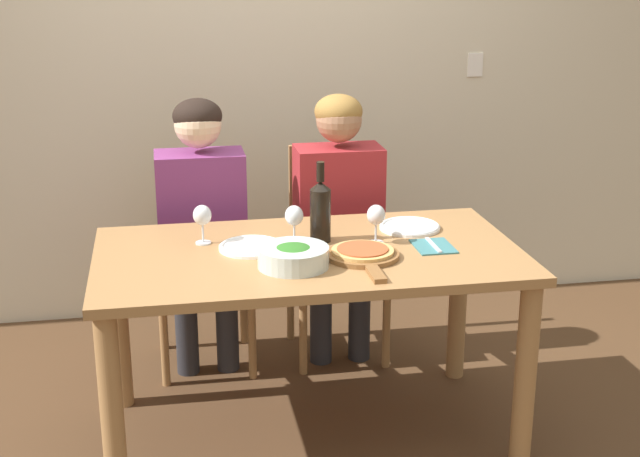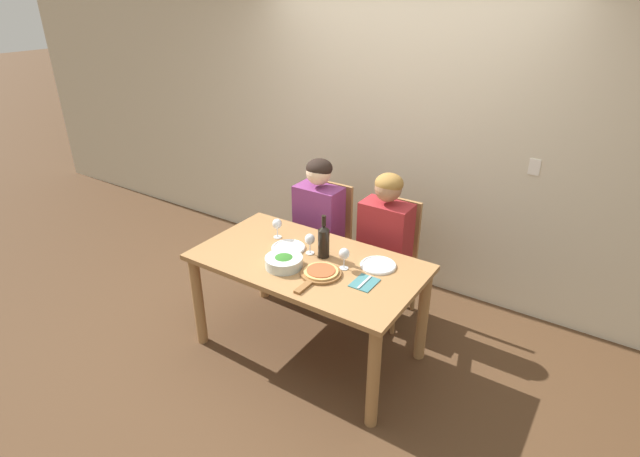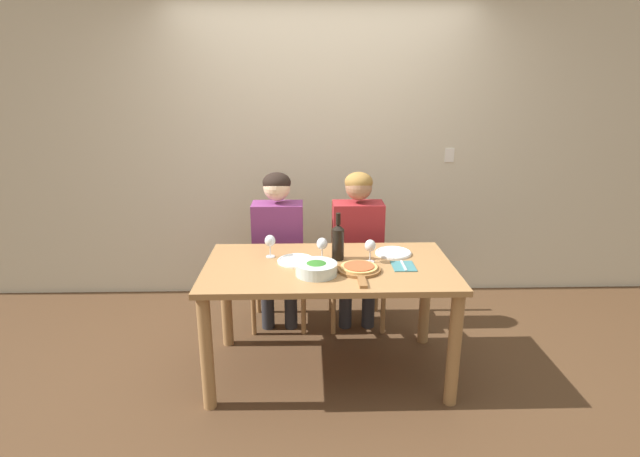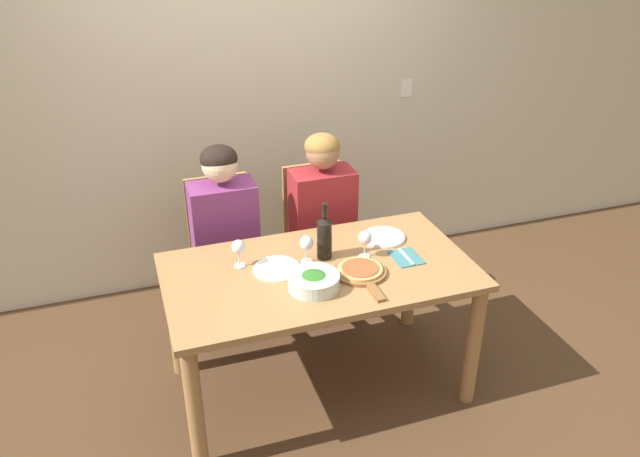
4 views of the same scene
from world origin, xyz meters
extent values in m
plane|color=#4C331E|center=(0.00, 0.00, 0.00)|extent=(40.00, 40.00, 0.00)
cube|color=beige|center=(0.00, 1.36, 1.35)|extent=(10.00, 0.05, 2.70)
cube|color=white|center=(1.10, 1.33, 1.25)|extent=(0.08, 0.01, 0.12)
cube|color=#9E7042|center=(0.00, 0.00, 0.74)|extent=(1.57, 0.86, 0.04)
cylinder|color=#9E7042|center=(-0.72, -0.37, 0.36)|extent=(0.08, 0.08, 0.72)
cylinder|color=#9E7042|center=(0.72, -0.37, 0.36)|extent=(0.08, 0.08, 0.72)
cylinder|color=#9E7042|center=(-0.72, 0.37, 0.36)|extent=(0.08, 0.08, 0.72)
cylinder|color=#9E7042|center=(0.72, 0.37, 0.36)|extent=(0.08, 0.08, 0.72)
cube|color=#9E7042|center=(-0.36, 0.70, 0.44)|extent=(0.42, 0.42, 0.04)
cube|color=#9E7042|center=(-0.36, 0.89, 0.71)|extent=(0.38, 0.03, 0.51)
cylinder|color=#9E7042|center=(-0.55, 0.51, 0.21)|extent=(0.04, 0.04, 0.42)
cylinder|color=#9E7042|center=(-0.17, 0.51, 0.21)|extent=(0.04, 0.04, 0.42)
cylinder|color=#9E7042|center=(-0.55, 0.89, 0.21)|extent=(0.04, 0.04, 0.42)
cylinder|color=#9E7042|center=(-0.17, 0.89, 0.21)|extent=(0.04, 0.04, 0.42)
cube|color=#9E7042|center=(0.25, 0.70, 0.44)|extent=(0.42, 0.42, 0.04)
cube|color=#9E7042|center=(0.25, 0.89, 0.71)|extent=(0.38, 0.03, 0.51)
cylinder|color=#9E7042|center=(0.06, 0.51, 0.21)|extent=(0.04, 0.04, 0.42)
cylinder|color=#9E7042|center=(0.44, 0.51, 0.21)|extent=(0.04, 0.04, 0.42)
cylinder|color=#9E7042|center=(0.06, 0.89, 0.21)|extent=(0.04, 0.04, 0.42)
cylinder|color=#9E7042|center=(0.44, 0.89, 0.21)|extent=(0.04, 0.04, 0.42)
cylinder|color=#28282D|center=(-0.45, 0.62, 0.23)|extent=(0.10, 0.10, 0.45)
cylinder|color=#28282D|center=(-0.27, 0.62, 0.23)|extent=(0.10, 0.10, 0.45)
cube|color=#7A3370|center=(-0.36, 0.68, 0.72)|extent=(0.38, 0.22, 0.54)
cylinder|color=#7A3370|center=(-0.56, 0.43, 0.58)|extent=(0.07, 0.31, 0.14)
cylinder|color=#7A3370|center=(-0.16, 0.43, 0.58)|extent=(0.07, 0.31, 0.14)
sphere|color=beige|center=(-0.36, 0.68, 1.11)|extent=(0.20, 0.20, 0.20)
ellipsoid|color=black|center=(-0.36, 0.69, 1.15)|extent=(0.21, 0.21, 0.15)
cylinder|color=#28282D|center=(0.16, 0.62, 0.23)|extent=(0.10, 0.10, 0.45)
cylinder|color=#28282D|center=(0.34, 0.62, 0.23)|extent=(0.10, 0.10, 0.45)
cube|color=maroon|center=(0.25, 0.68, 0.72)|extent=(0.38, 0.22, 0.54)
cylinder|color=maroon|center=(0.05, 0.43, 0.58)|extent=(0.07, 0.31, 0.14)
cylinder|color=maroon|center=(0.45, 0.43, 0.58)|extent=(0.07, 0.31, 0.14)
sphere|color=#9E7051|center=(0.25, 0.68, 1.11)|extent=(0.20, 0.20, 0.20)
ellipsoid|color=olive|center=(0.25, 0.69, 1.15)|extent=(0.21, 0.21, 0.15)
cylinder|color=black|center=(0.06, 0.11, 0.86)|extent=(0.08, 0.08, 0.20)
cone|color=black|center=(0.06, 0.11, 0.98)|extent=(0.08, 0.08, 0.03)
cylinder|color=black|center=(0.06, 0.11, 1.03)|extent=(0.03, 0.03, 0.08)
cylinder|color=silver|center=(-0.08, -0.16, 0.80)|extent=(0.25, 0.25, 0.07)
ellipsoid|color=#2D6B23|center=(-0.08, -0.16, 0.80)|extent=(0.21, 0.21, 0.08)
cylinder|color=white|center=(-0.21, 0.06, 0.77)|extent=(0.24, 0.24, 0.01)
torus|color=white|center=(-0.21, 0.06, 0.77)|extent=(0.24, 0.24, 0.01)
cylinder|color=white|center=(0.44, 0.19, 0.77)|extent=(0.24, 0.24, 0.01)
torus|color=white|center=(0.44, 0.19, 0.77)|extent=(0.24, 0.24, 0.01)
cylinder|color=brown|center=(0.18, -0.11, 0.77)|extent=(0.27, 0.27, 0.02)
cube|color=brown|center=(0.18, -0.31, 0.77)|extent=(0.04, 0.14, 0.02)
cylinder|color=tan|center=(0.18, -0.11, 0.78)|extent=(0.23, 0.23, 0.01)
cylinder|color=#AD4C28|center=(0.18, -0.11, 0.79)|extent=(0.19, 0.19, 0.01)
cylinder|color=silver|center=(-0.38, 0.16, 0.76)|extent=(0.06, 0.06, 0.01)
cylinder|color=silver|center=(-0.38, 0.16, 0.80)|extent=(0.01, 0.01, 0.07)
ellipsoid|color=silver|center=(-0.38, 0.16, 0.87)|extent=(0.07, 0.07, 0.08)
ellipsoid|color=maroon|center=(-0.38, 0.16, 0.86)|extent=(0.06, 0.06, 0.03)
cylinder|color=silver|center=(0.26, 0.04, 0.76)|extent=(0.06, 0.06, 0.01)
cylinder|color=silver|center=(0.26, 0.04, 0.80)|extent=(0.01, 0.01, 0.07)
ellipsoid|color=silver|center=(0.26, 0.04, 0.87)|extent=(0.07, 0.07, 0.08)
ellipsoid|color=maroon|center=(0.26, 0.04, 0.86)|extent=(0.06, 0.06, 0.03)
cylinder|color=silver|center=(-0.04, 0.09, 0.76)|extent=(0.06, 0.06, 0.01)
cylinder|color=silver|center=(-0.04, 0.09, 0.80)|extent=(0.01, 0.01, 0.07)
ellipsoid|color=silver|center=(-0.04, 0.09, 0.87)|extent=(0.07, 0.07, 0.08)
ellipsoid|color=maroon|center=(-0.04, 0.09, 0.86)|extent=(0.06, 0.06, 0.03)
cube|color=#387075|center=(0.47, -0.04, 0.76)|extent=(0.14, 0.18, 0.01)
cube|color=silver|center=(0.47, -0.04, 0.77)|extent=(0.01, 0.17, 0.01)
camera|label=1|loc=(-0.52, -3.06, 1.84)|focal=50.00mm
camera|label=2|loc=(1.70, -2.42, 2.45)|focal=28.00mm
camera|label=3|loc=(-0.13, -2.94, 1.89)|focal=28.00mm
camera|label=4|loc=(-0.87, -2.56, 2.42)|focal=35.00mm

